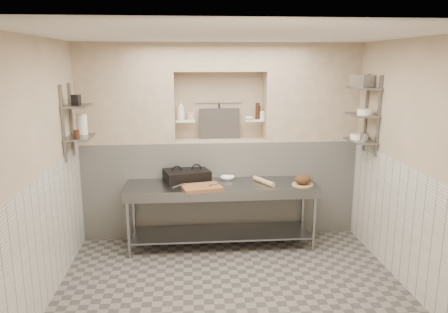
{
  "coord_description": "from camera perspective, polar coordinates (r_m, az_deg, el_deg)",
  "views": [
    {
      "loc": [
        -0.48,
        -4.54,
        2.55
      ],
      "look_at": [
        -0.01,
        0.9,
        1.35
      ],
      "focal_mm": 35.0,
      "sensor_mm": 36.0,
      "label": 1
    }
  ],
  "objects": [
    {
      "name": "condiment_a",
      "position": [
        6.44,
        4.54,
        5.79
      ],
      "size": [
        0.05,
        0.05,
        0.2
      ],
      "primitive_type": "cylinder",
      "color": "black",
      "rests_on": "alcove_shelf_right"
    },
    {
      "name": "condiment_c",
      "position": [
        6.44,
        5.01,
        5.41
      ],
      "size": [
        0.07,
        0.07,
        0.12
      ],
      "primitive_type": "cylinder",
      "color": "white",
      "rests_on": "alcove_shelf_right"
    },
    {
      "name": "tongs",
      "position": [
        5.74,
        -5.88,
        -3.8
      ],
      "size": [
        0.18,
        0.19,
        0.02
      ],
      "primitive_type": "cylinder",
      "rotation": [
        1.57,
        0.0,
        -0.73
      ],
      "color": "gray",
      "rests_on": "cutting_board"
    },
    {
      "name": "wainscot_left",
      "position": [
        5.13,
        -21.98,
        -9.69
      ],
      "size": [
        0.02,
        3.9,
        1.4
      ],
      "primitive_type": "cube",
      "color": "silver",
      "rests_on": "floor"
    },
    {
      "name": "bread_loaf",
      "position": [
        6.0,
        10.23,
        -2.95
      ],
      "size": [
        0.22,
        0.22,
        0.13
      ],
      "primitive_type": "ellipsoid",
      "color": "#4C2D19",
      "rests_on": "bread_board"
    },
    {
      "name": "floor",
      "position": [
        5.26,
        1.02,
        -17.27
      ],
      "size": [
        4.0,
        3.9,
        0.1
      ],
      "primitive_type": "cube",
      "color": "#68625C",
      "rests_on": "ground"
    },
    {
      "name": "backwall_header",
      "position": [
        6.31,
        -0.55,
        12.85
      ],
      "size": [
        1.3,
        0.4,
        0.4
      ],
      "primitive_type": "cube",
      "color": "tan",
      "rests_on": "backwall_lower"
    },
    {
      "name": "jug_left",
      "position": [
        5.98,
        -18.04,
        4.04
      ],
      "size": [
        0.13,
        0.13,
        0.26
      ],
      "primitive_type": "cylinder",
      "color": "white",
      "rests_on": "wall_shelf_left_lower"
    },
    {
      "name": "shelf_rail_left_b",
      "position": [
        5.64,
        -20.26,
        3.99
      ],
      "size": [
        0.03,
        0.03,
        0.95
      ],
      "primitive_type": "cube",
      "color": "slate",
      "rests_on": "wall_left"
    },
    {
      "name": "backwall_pillar_right",
      "position": [
        6.56,
        11.2,
        8.23
      ],
      "size": [
        1.35,
        0.4,
        1.4
      ],
      "primitive_type": "cube",
      "color": "tan",
      "rests_on": "backwall_lower"
    },
    {
      "name": "wainscot_right",
      "position": [
        5.49,
        22.43,
        -8.29
      ],
      "size": [
        0.02,
        3.9,
        1.4
      ],
      "primitive_type": "cube",
      "color": "silver",
      "rests_on": "floor"
    },
    {
      "name": "wall_shelf_left_lower",
      "position": [
        5.83,
        -18.33,
        2.39
      ],
      "size": [
        0.3,
        0.5,
        0.02
      ],
      "primitive_type": "cube",
      "color": "slate",
      "rests_on": "wall_left"
    },
    {
      "name": "alcove_sill",
      "position": [
        6.41,
        -0.53,
        2.15
      ],
      "size": [
        1.3,
        0.4,
        0.02
      ],
      "primitive_type": "cube",
      "color": "tan",
      "rests_on": "backwall_lower"
    },
    {
      "name": "bread_board",
      "position": [
        6.02,
        10.2,
        -3.64
      ],
      "size": [
        0.28,
        0.28,
        0.02
      ],
      "primitive_type": "cylinder",
      "color": "tan",
      "rests_on": "prep_table"
    },
    {
      "name": "utensil_rail",
      "position": [
        6.51,
        -0.65,
        7.11
      ],
      "size": [
        0.7,
        0.02,
        0.02
      ],
      "primitive_type": "cylinder",
      "rotation": [
        0.0,
        1.57,
        0.0
      ],
      "color": "gray",
      "rests_on": "wall_back"
    },
    {
      "name": "shelf_rail_left_a",
      "position": [
        6.03,
        -19.28,
        4.55
      ],
      "size": [
        0.03,
        0.03,
        0.95
      ],
      "primitive_type": "cube",
      "color": "slate",
      "rests_on": "wall_left"
    },
    {
      "name": "cutting_board",
      "position": [
        5.75,
        -2.94,
        -4.07
      ],
      "size": [
        0.56,
        0.45,
        0.05
      ],
      "primitive_type": "cube",
      "rotation": [
        0.0,
        0.0,
        0.21
      ],
      "color": "brown",
      "rests_on": "prep_table"
    },
    {
      "name": "knife_blade",
      "position": [
        5.81,
        -0.92,
        -3.61
      ],
      "size": [
        0.23,
        0.17,
        0.01
      ],
      "primitive_type": "cube",
      "rotation": [
        0.0,
        0.0,
        0.6
      ],
      "color": "gray",
      "rests_on": "cutting_board"
    },
    {
      "name": "wall_shelf_right_upper",
      "position": [
        6.06,
        17.81,
        8.5
      ],
      "size": [
        0.3,
        0.5,
        0.03
      ],
      "primitive_type": "cube",
      "color": "slate",
      "rests_on": "wall_right"
    },
    {
      "name": "box_left_upper",
      "position": [
        5.73,
        -18.75,
        7.01
      ],
      "size": [
        0.11,
        0.11,
        0.13
      ],
      "primitive_type": "cube",
      "rotation": [
        0.0,
        0.0,
        -0.19
      ],
      "color": "black",
      "rests_on": "wall_shelf_left_upper"
    },
    {
      "name": "panini_press",
      "position": [
        6.12,
        -4.89,
        -2.5
      ],
      "size": [
        0.69,
        0.58,
        0.16
      ],
      "rotation": [
        0.0,
        0.0,
        0.27
      ],
      "color": "black",
      "rests_on": "prep_table"
    },
    {
      "name": "basket_right",
      "position": [
        6.12,
        17.61,
        9.4
      ],
      "size": [
        0.28,
        0.31,
        0.16
      ],
      "primitive_type": "cube",
      "rotation": [
        0.0,
        0.0,
        0.42
      ],
      "color": "gray",
      "rests_on": "wall_shelf_right_upper"
    },
    {
      "name": "mixing_bowl",
      "position": [
        6.19,
        0.45,
        -2.83
      ],
      "size": [
        0.23,
        0.23,
        0.05
      ],
      "primitive_type": "imported",
      "rotation": [
        0.0,
        0.0,
        -0.21
      ],
      "color": "white",
      "rests_on": "prep_table"
    },
    {
      "name": "wall_right",
      "position": [
        5.32,
        23.62,
        -1.14
      ],
      "size": [
        0.1,
        3.9,
        2.8
      ],
      "primitive_type": "cube",
      "color": "tan",
      "rests_on": "ground"
    },
    {
      "name": "bowl_alcove",
      "position": [
        6.36,
        3.28,
        5.0
      ],
      "size": [
        0.14,
        0.14,
        0.04
      ],
      "primitive_type": "imported",
      "rotation": [
        0.0,
        0.0,
        -0.11
      ],
      "color": "white",
      "rests_on": "alcove_shelf_right"
    },
    {
      "name": "bowl_right_mid",
      "position": [
        6.02,
        17.9,
        5.58
      ],
      "size": [
        0.2,
        0.2,
        0.07
      ],
      "primitive_type": "cylinder",
      "color": "white",
      "rests_on": "wall_shelf_right_mid"
    },
    {
      "name": "hanging_steel",
      "position": [
        6.5,
        -0.63,
        5.6
      ],
      "size": [
        0.02,
        0.02,
        0.3
      ],
      "primitive_type": "cylinder",
      "color": "black",
      "rests_on": "utensil_rail"
    },
    {
      "name": "backwall_lower",
      "position": [
        6.57,
        -0.52,
        -3.95
      ],
      "size": [
        4.0,
        0.4,
        1.4
      ],
      "primitive_type": "cube",
      "color": "silver",
      "rests_on": "floor"
    },
    {
      "name": "rolling_pin",
      "position": [
        6.02,
        5.21,
        -3.24
      ],
      "size": [
        0.25,
        0.41,
        0.07
      ],
      "primitive_type": "cylinder",
      "rotation": [
        1.57,
        0.0,
        0.47
      ],
      "color": "tan",
      "rests_on": "prep_table"
    },
    {
      "name": "canister_right",
      "position": [
        6.03,
        17.83,
        2.42
      ],
      "size": [
        0.11,
        0.11,
        0.11
      ],
      "primitive_type": "cylinder",
      "color": "gray",
      "rests_on": "wall_shelf_right_lower"
    },
    {
      "name": "bottle_soap",
      "position": [
        6.33,
        -5.66,
        6.02
      ],
      "size": [
        0.13,
        0.13,
        0.28
      ],
      "primitive_type": "imported",
      "rotation": [
        0.0,
        0.0,
        0.27
      ],
      "color": "white",
      "rests_on": "alcove_shelf_left"
    },
    {
      "name": "prep_table",
      "position": [
        6.05,
        -0.36,
        -5.98
      ],
      "size": [
        2.6,
        0.7,
        0.9
      ],
      "color": "gray",
      "rests_on": "floor"
    },
    {
      "name": "alcove_shelf_left",
      "position": [
        6.35,
        -5.05,
        4.65
      ],
      "size": [
        0.28,
        0.16,
        0.02
      ],
      "primitive_type": "cube",
      "color": "white",
      "rests_on": "backwall_lower"
    },
    {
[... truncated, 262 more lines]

